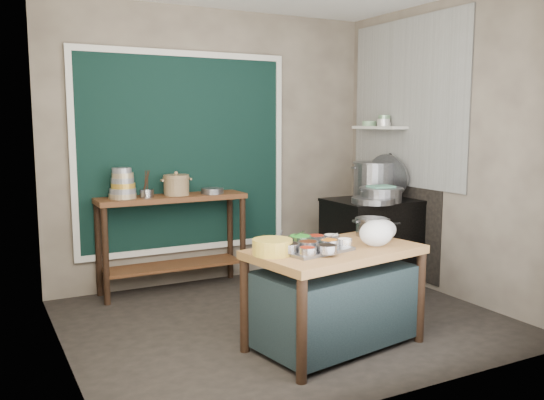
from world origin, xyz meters
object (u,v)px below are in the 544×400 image
stock_pot (374,179)px  steamer (381,195)px  stove_block (373,243)px  ceramic_crock (176,186)px  yellow_basin (272,247)px  utensil_cup (147,193)px  back_counter (173,243)px  saucepan (371,227)px  condiment_tray (313,249)px  prep_table (334,298)px

stock_pot → steamer: 0.40m
stove_block → ceramic_crock: size_ratio=3.38×
stove_block → yellow_basin: yellow_basin is taller
stove_block → utensil_cup: (-2.16, 0.69, 0.56)m
utensil_cup → stock_pot: stock_pot is taller
back_counter → utensil_cup: 0.58m
saucepan → steamer: 1.08m
condiment_tray → steamer: size_ratio=1.15×
back_counter → saucepan: back_counter is taller
stove_block → steamer: (-0.06, -0.18, 0.53)m
back_counter → condiment_tray: size_ratio=2.88×
yellow_basin → steamer: (1.74, 1.01, 0.15)m
stock_pot → back_counter: bearing=164.2°
stove_block → condiment_tray: 1.96m
stove_block → ceramic_crock: bearing=158.4°
prep_table → stock_pot: stock_pot is taller
condiment_tray → ceramic_crock: bearing=100.2°
condiment_tray → steamer: 1.79m
condiment_tray → stock_pot: bearing=40.7°
condiment_tray → stove_block: bearing=39.3°
stove_block → condiment_tray: (-1.50, -1.23, 0.34)m
stove_block → yellow_basin: 2.19m
stock_pot → steamer: stock_pot is taller
stock_pot → prep_table: bearing=-135.7°
utensil_cup → stock_pot: size_ratio=0.28×
prep_table → saucepan: 0.72m
utensil_cup → steamer: utensil_cup is taller
utensil_cup → ceramic_crock: 0.31m
prep_table → steamer: size_ratio=2.84×
condiment_tray → saucepan: (0.71, 0.25, 0.06)m
condiment_tray → utensil_cup: size_ratio=3.80×
prep_table → back_counter: 2.04m
stock_pot → stove_block: bearing=-126.0°
utensil_cup → steamer: 2.27m
utensil_cup → saucepan: bearing=-50.5°
prep_table → stove_block: bearing=33.8°
ceramic_crock → yellow_basin: bearing=-88.6°
saucepan → ceramic_crock: size_ratio=0.99×
stove_block → condiment_tray: size_ratio=1.79×
yellow_basin → stock_pot: size_ratio=0.60×
back_counter → stove_block: bearing=-21.0°
back_counter → stove_block: 2.04m
condiment_tray → yellow_basin: 0.31m
stove_block → steamer: steamer is taller
ceramic_crock → steamer: (1.79, -0.91, -0.09)m
prep_table → steamer: steamer is taller
ceramic_crock → stock_pot: bearing=-16.3°
back_counter → yellow_basin: bearing=-87.1°
ceramic_crock → saucepan: bearing=-58.1°
condiment_tray → ceramic_crock: ceramic_crock is taller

